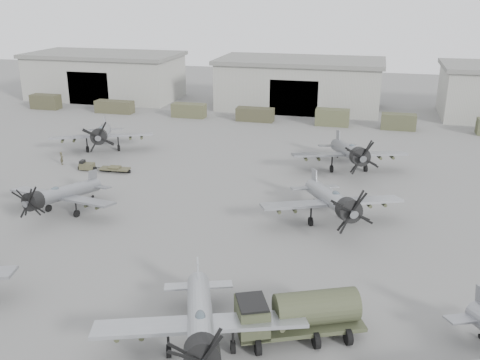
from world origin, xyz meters
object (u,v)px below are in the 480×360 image
object	(u,v)px
aircraft_far_0	(102,134)
fuel_tanker	(298,312)
aircraft_mid_2	(333,200)
aircraft_far_1	(350,152)
aircraft_near_1	(200,323)
aircraft_mid_1	(60,195)
tug_trailer	(98,167)
ground_crew	(62,158)

from	to	relation	value
aircraft_far_0	fuel_tanker	distance (m)	45.24
aircraft_mid_2	aircraft_far_1	distance (m)	15.43
aircraft_near_1	aircraft_mid_1	distance (m)	25.45
aircraft_far_1	tug_trailer	bearing A→B (deg)	175.71
aircraft_near_1	tug_trailer	xyz separation A→B (m)	(-22.36, 29.08, -1.81)
tug_trailer	ground_crew	size ratio (longest dim) A/B	3.82
aircraft_far_0	ground_crew	world-z (taller)	aircraft_far_0
aircraft_mid_2	tug_trailer	xyz separation A→B (m)	(-28.12, 8.56, -1.91)
aircraft_mid_2	fuel_tanker	xyz separation A→B (m)	(-0.58, -17.30, -0.65)
ground_crew	aircraft_far_0	bearing A→B (deg)	-44.08
fuel_tanker	aircraft_near_1	bearing A→B (deg)	-172.29
aircraft_mid_1	aircraft_mid_2	distance (m)	25.43
aircraft_mid_1	aircraft_far_0	bearing A→B (deg)	115.83
aircraft_far_1	fuel_tanker	xyz separation A→B (m)	(-1.20, -32.72, -0.72)
aircraft_far_1	aircraft_mid_2	bearing A→B (deg)	-110.01
aircraft_near_1	tug_trailer	size ratio (longest dim) A/B	2.02
ground_crew	aircraft_mid_1	bearing A→B (deg)	-173.00
aircraft_mid_1	aircraft_mid_2	size ratio (longest dim) A/B	0.88
aircraft_far_0	aircraft_far_1	xyz separation A→B (m)	(31.90, -0.49, 0.02)
aircraft_mid_1	aircraft_far_0	size ratio (longest dim) A/B	0.86
aircraft_mid_2	aircraft_near_1	bearing A→B (deg)	-129.21
aircraft_mid_1	tug_trailer	xyz separation A→B (m)	(-3.01, 12.56, -1.56)
aircraft_mid_1	tug_trailer	bearing A→B (deg)	112.07
aircraft_far_1	tug_trailer	size ratio (longest dim) A/B	2.19
aircraft_far_1	tug_trailer	xyz separation A→B (m)	(-28.73, -6.86, -1.98)
aircraft_near_1	aircraft_mid_1	size ratio (longest dim) A/B	1.11
aircraft_mid_1	aircraft_mid_2	world-z (taller)	aircraft_mid_2
fuel_tanker	tug_trailer	world-z (taller)	fuel_tanker
aircraft_far_0	aircraft_far_1	world-z (taller)	aircraft_far_1
fuel_tanker	aircraft_far_1	bearing A→B (deg)	63.75
aircraft_mid_2	aircraft_far_1	xyz separation A→B (m)	(0.62, 15.42, 0.08)
aircraft_far_1	ground_crew	world-z (taller)	aircraft_far_1
aircraft_mid_2	aircraft_far_1	world-z (taller)	aircraft_far_1
tug_trailer	aircraft_mid_2	bearing A→B (deg)	-20.23
aircraft_mid_1	fuel_tanker	world-z (taller)	aircraft_mid_1
aircraft_near_1	aircraft_far_0	world-z (taller)	aircraft_far_0
aircraft_mid_1	ground_crew	distance (m)	16.10
aircraft_mid_2	aircraft_far_0	size ratio (longest dim) A/B	0.98
aircraft_far_1	ground_crew	bearing A→B (deg)	171.82
fuel_tanker	aircraft_far_0	bearing A→B (deg)	108.59
aircraft_far_0	aircraft_far_1	bearing A→B (deg)	-24.65
aircraft_far_0	aircraft_far_1	distance (m)	31.90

